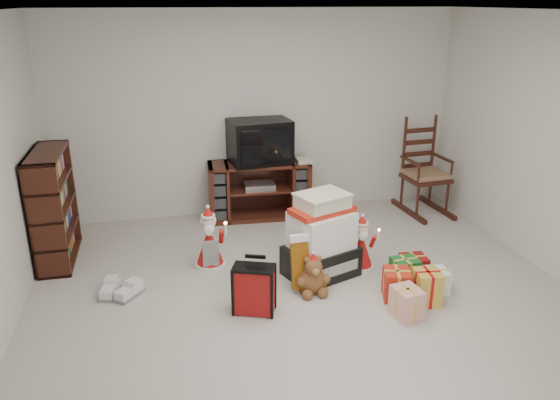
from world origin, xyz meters
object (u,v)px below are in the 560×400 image
at_px(tv_stand, 259,190).
at_px(gift_cluster, 414,282).
at_px(mrs_claus_figurine, 209,244).
at_px(sneaker_pair, 120,291).
at_px(red_suitcase, 254,290).
at_px(santa_figurine, 361,248).
at_px(bookshelf, 54,209).
at_px(crt_television, 260,141).
at_px(rocking_chair, 423,178).
at_px(teddy_bear, 313,277).
at_px(gift_pile, 321,241).

distance_m(tv_stand, gift_cluster, 2.45).
relative_size(mrs_claus_figurine, sneaker_pair, 1.53).
distance_m(red_suitcase, santa_figurine, 1.34).
height_order(bookshelf, crt_television, crt_television).
distance_m(rocking_chair, teddy_bear, 2.66).
xyz_separation_m(bookshelf, teddy_bear, (2.40, -1.29, -0.40)).
relative_size(santa_figurine, sneaker_pair, 1.35).
relative_size(red_suitcase, sneaker_pair, 1.21).
xyz_separation_m(teddy_bear, mrs_claus_figurine, (-0.87, 0.76, 0.09)).
xyz_separation_m(tv_stand, gift_pile, (0.30, -1.66, 0.01)).
distance_m(mrs_claus_figurine, crt_television, 1.63).
distance_m(tv_stand, crt_television, 0.62).
xyz_separation_m(bookshelf, crt_television, (2.29, 0.71, 0.41)).
distance_m(bookshelf, teddy_bear, 2.76).
relative_size(rocking_chair, gift_pile, 1.50).
distance_m(bookshelf, sneaker_pair, 1.26).
bearing_deg(tv_stand, crt_television, 39.55).
bearing_deg(gift_cluster, teddy_bear, 166.75).
bearing_deg(sneaker_pair, gift_pile, 23.82).
relative_size(bookshelf, gift_pile, 1.40).
height_order(gift_pile, gift_cluster, gift_pile).
height_order(tv_stand, mrs_claus_figurine, tv_stand).
bearing_deg(sneaker_pair, red_suitcase, -1.36).
bearing_deg(tv_stand, gift_pile, -76.34).
bearing_deg(santa_figurine, red_suitcase, -153.75).
bearing_deg(bookshelf, gift_cluster, -24.48).
height_order(red_suitcase, teddy_bear, red_suitcase).
xyz_separation_m(gift_pile, mrs_claus_figurine, (-1.05, 0.43, -0.12)).
xyz_separation_m(red_suitcase, crt_television, (0.48, 2.21, 0.75)).
bearing_deg(crt_television, tv_stand, -150.42).
distance_m(gift_cluster, crt_television, 2.59).
height_order(gift_pile, red_suitcase, gift_pile).
bearing_deg(mrs_claus_figurine, sneaker_pair, -154.56).
distance_m(tv_stand, teddy_bear, 2.00).
bearing_deg(bookshelf, red_suitcase, -39.74).
height_order(gift_pile, mrs_claus_figurine, gift_pile).
height_order(tv_stand, rocking_chair, rocking_chair).
distance_m(tv_stand, mrs_claus_figurine, 1.45).
height_order(bookshelf, gift_pile, bookshelf).
height_order(tv_stand, gift_pile, gift_pile).
height_order(bookshelf, rocking_chair, rocking_chair).
relative_size(gift_pile, crt_television, 1.09).
bearing_deg(sneaker_pair, bookshelf, 148.20).
relative_size(teddy_bear, mrs_claus_figurine, 0.57).
bearing_deg(teddy_bear, bookshelf, 151.66).
xyz_separation_m(tv_stand, mrs_claus_figurine, (-0.75, -1.23, -0.10)).
height_order(gift_pile, santa_figurine, gift_pile).
bearing_deg(tv_stand, rocking_chair, -2.98).
height_order(red_suitcase, mrs_claus_figurine, mrs_claus_figurine).
xyz_separation_m(tv_stand, sneaker_pair, (-1.63, -1.65, -0.30)).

